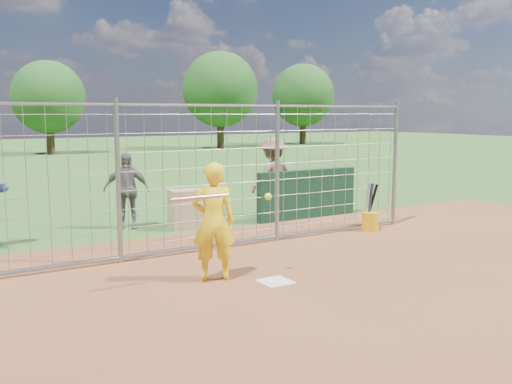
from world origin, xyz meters
TOP-DOWN VIEW (x-y plane):
  - ground at (0.00, 0.00)m, footprint 100.00×100.00m
  - infield_dirt at (0.00, -3.00)m, footprint 18.00×18.00m
  - home_plate at (0.00, -0.20)m, footprint 0.43×0.43m
  - dugout_wall at (3.40, 3.60)m, footprint 2.60×0.20m
  - batter at (-0.67, 0.38)m, footprint 0.73×0.62m
  - bystander_b at (-0.48, 4.63)m, footprint 1.01×0.76m
  - bystander_c at (2.93, 4.30)m, footprint 1.26×0.84m
  - equipment_bin at (0.64, 3.98)m, footprint 0.86×0.64m
  - equipment_in_play at (-0.75, 0.12)m, footprint 1.55×0.13m
  - bucket_with_bats at (3.61, 1.76)m, footprint 0.34×0.38m
  - backstop_fence at (0.00, 2.00)m, footprint 9.08×0.08m
  - tree_line at (3.13, 28.13)m, footprint 44.66×6.72m

SIDE VIEW (x-z plane):
  - ground at x=0.00m, z-range 0.00..0.00m
  - infield_dirt at x=0.00m, z-range 0.01..0.01m
  - home_plate at x=0.00m, z-range 0.00..0.02m
  - bucket_with_bats at x=3.61m, z-range -0.24..0.73m
  - equipment_bin at x=0.64m, z-range 0.00..0.80m
  - dugout_wall at x=3.40m, z-range 0.00..1.10m
  - bystander_b at x=-0.48m, z-range 0.00..1.60m
  - batter at x=-0.67m, z-range 0.00..1.69m
  - bystander_c at x=2.93m, z-range 0.00..1.82m
  - equipment_in_play at x=-0.75m, z-range 1.16..1.31m
  - backstop_fence at x=0.00m, z-range -0.04..2.56m
  - tree_line at x=3.13m, z-range 0.47..6.95m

